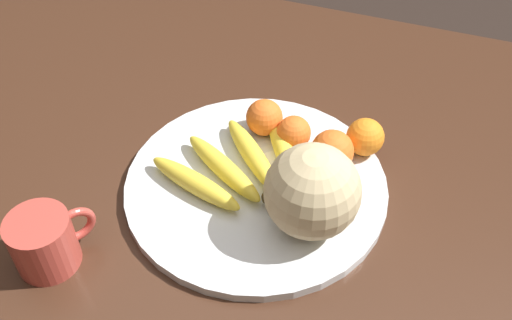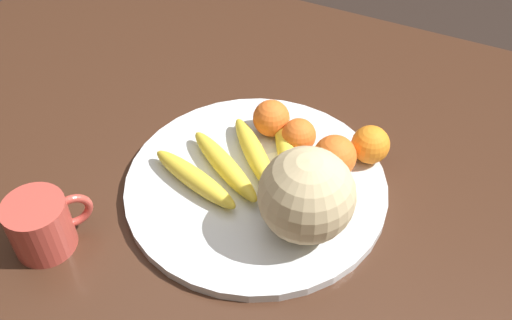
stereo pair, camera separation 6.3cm
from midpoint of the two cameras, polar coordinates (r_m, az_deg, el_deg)
name	(u,v)px [view 2 (the right image)]	position (r m, az deg, el deg)	size (l,w,h in m)	color
kitchen_table	(295,226)	(1.01, 5.53, -6.34)	(1.67, 1.11, 0.71)	#3D2316
fruit_bowl	(256,185)	(0.95, 1.89, -2.49)	(0.42, 0.42, 0.02)	silver
melon	(307,195)	(0.84, 6.99, -3.45)	(0.14, 0.14, 0.14)	#C6B284
banana_bunch	(240,162)	(0.95, 0.37, -0.25)	(0.25, 0.25, 0.03)	#473819
orange_front_left	(335,157)	(0.95, 9.38, 0.26)	(0.07, 0.07, 0.07)	orange
orange_front_right	(271,118)	(1.01, 3.25, 3.94)	(0.06, 0.06, 0.06)	orange
orange_mid_center	(299,135)	(0.99, 5.93, 2.29)	(0.06, 0.06, 0.06)	orange
orange_back_left	(370,145)	(0.98, 12.65, 1.39)	(0.06, 0.06, 0.06)	orange
produce_tag	(276,160)	(0.98, 3.73, -0.08)	(0.08, 0.08, 0.00)	white
ceramic_mug	(42,225)	(0.90, -17.86, -5.96)	(0.10, 0.11, 0.09)	#B74238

